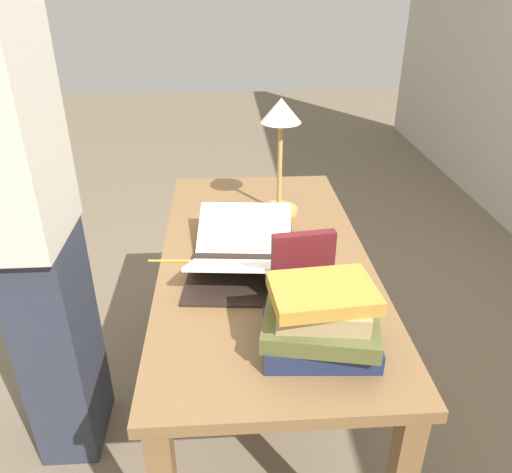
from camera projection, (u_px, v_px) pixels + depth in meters
ground_plane at (263, 410)px, 2.02m from camera, size 12.00×12.00×0.00m
reading_desk at (264, 279)px, 1.73m from camera, size 1.41×0.69×0.73m
open_book at (243, 252)px, 1.63m from camera, size 0.55×0.38×0.11m
book_stack_tall at (321, 321)px, 1.22m from camera, size 0.27×0.32×0.19m
book_standing_upright at (303, 268)px, 1.39m from camera, size 0.05×0.18×0.22m
reading_lamp at (281, 129)px, 1.81m from camera, size 0.15×0.15×0.44m
coffee_mug at (291, 292)px, 1.41m from camera, size 0.08×0.11×0.09m
pencil at (174, 261)px, 1.63m from camera, size 0.02×0.17×0.01m
person_reader at (34, 226)px, 1.52m from camera, size 0.36×0.23×1.78m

